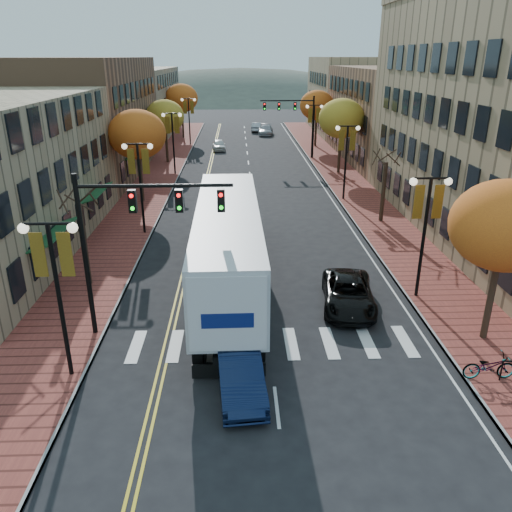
{
  "coord_description": "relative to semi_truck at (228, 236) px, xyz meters",
  "views": [
    {
      "loc": [
        -1.22,
        -15.81,
        11.11
      ],
      "look_at": [
        -0.4,
        6.35,
        2.2
      ],
      "focal_mm": 35.0,
      "sensor_mm": 36.0,
      "label": 1
    }
  ],
  "objects": [
    {
      "name": "black_suv",
      "position": [
        5.68,
        -2.86,
        -1.94
      ],
      "size": [
        2.96,
        5.29,
        1.4
      ],
      "primitive_type": "imported",
      "rotation": [
        0.0,
        0.0,
        -0.13
      ],
      "color": "black",
      "rests_on": "ground"
    },
    {
      "name": "navy_sedan",
      "position": [
        0.52,
        -9.07,
        -1.92
      ],
      "size": [
        1.92,
        4.49,
        1.44
      ],
      "primitive_type": "imported",
      "rotation": [
        0.0,
        0.0,
        0.09
      ],
      "color": "black",
      "rests_on": "ground"
    },
    {
      "name": "traffic_mast_far",
      "position": [
        7.23,
        33.94,
        2.28
      ],
      "size": [
        6.1,
        0.34,
        7.0
      ],
      "color": "black",
      "rests_on": "ground"
    },
    {
      "name": "lamp_right_a",
      "position": [
        9.25,
        -2.05,
        1.66
      ],
      "size": [
        1.96,
        0.36,
        6.05
      ],
      "color": "black",
      "rests_on": "ground"
    },
    {
      "name": "building_left_far",
      "position": [
        -15.25,
        52.95,
        2.11
      ],
      "size": [
        12.0,
        26.0,
        9.5
      ],
      "primitive_type": "cube",
      "color": "#9E8966",
      "rests_on": "ground"
    },
    {
      "name": "building_left_mid",
      "position": [
        -15.25,
        27.95,
        2.86
      ],
      "size": [
        12.0,
        24.0,
        11.0
      ],
      "primitive_type": "cube",
      "color": "brown",
      "rests_on": "ground"
    },
    {
      "name": "lamp_right_b",
      "position": [
        9.25,
        15.95,
        1.66
      ],
      "size": [
        1.96,
        0.36,
        6.05
      ],
      "color": "black",
      "rests_on": "ground"
    },
    {
      "name": "car_far_oncoming",
      "position": [
        3.68,
        56.74,
        -1.94
      ],
      "size": [
        2.0,
        4.39,
        1.4
      ],
      "primitive_type": "imported",
      "rotation": [
        0.0,
        0.0,
        3.01
      ],
      "color": "#9E9EA5",
      "rests_on": "ground"
    },
    {
      "name": "building_right_mid",
      "position": [
        20.25,
        33.95,
        2.36
      ],
      "size": [
        15.0,
        24.0,
        10.0
      ],
      "primitive_type": "cube",
      "color": "brown",
      "rests_on": "ground"
    },
    {
      "name": "tree_right_b",
      "position": [
        10.75,
        9.95,
        -0.39
      ],
      "size": [
        0.28,
        0.28,
        4.2
      ],
      "color": "#382619",
      "rests_on": "sidewalk_right"
    },
    {
      "name": "traffic_mast_near",
      "position": [
        -3.73,
        -5.06,
        2.28
      ],
      "size": [
        6.1,
        0.35,
        7.0
      ],
      "color": "black",
      "rests_on": "ground"
    },
    {
      "name": "bicycle",
      "position": [
        9.55,
        -8.91,
        -1.98
      ],
      "size": [
        1.92,
        0.67,
        1.01
      ],
      "primitive_type": "imported",
      "rotation": [
        0.0,
        0.0,
        1.57
      ],
      "color": "gray",
      "rests_on": "sidewalk_right"
    },
    {
      "name": "tree_left_d",
      "position": [
        -7.25,
        49.95,
        2.96
      ],
      "size": [
        4.61,
        4.61,
        7.42
      ],
      "color": "#382619",
      "rests_on": "sidewalk_left"
    },
    {
      "name": "car_far_white",
      "position": [
        -1.82,
        40.08,
        -1.97
      ],
      "size": [
        1.89,
        4.04,
        1.34
      ],
      "primitive_type": "imported",
      "rotation": [
        0.0,
        0.0,
        0.08
      ],
      "color": "white",
      "rests_on": "ground"
    },
    {
      "name": "semi_truck",
      "position": [
        0.0,
        0.0,
        0.0
      ],
      "size": [
        3.12,
        18.09,
        4.51
      ],
      "rotation": [
        0.0,
        0.0,
        0.01
      ],
      "color": "black",
      "rests_on": "ground"
    },
    {
      "name": "lamp_right_c",
      "position": [
        9.25,
        33.95,
        1.66
      ],
      "size": [
        1.96,
        0.36,
        6.05
      ],
      "color": "black",
      "rests_on": "ground"
    },
    {
      "name": "lamp_left_c",
      "position": [
        -5.75,
        25.95,
        1.66
      ],
      "size": [
        1.96,
        0.36,
        6.05
      ],
      "color": "black",
      "rests_on": "ground"
    },
    {
      "name": "ground",
      "position": [
        1.75,
        -8.05,
        -2.64
      ],
      "size": [
        200.0,
        200.0,
        0.0
      ],
      "primitive_type": "plane",
      "color": "black",
      "rests_on": "ground"
    },
    {
      "name": "lamp_left_d",
      "position": [
        -5.75,
        43.95,
        1.66
      ],
      "size": [
        1.96,
        0.36,
        6.05
      ],
      "color": "black",
      "rests_on": "ground"
    },
    {
      "name": "tree_left_b",
      "position": [
        -7.25,
        15.95,
        2.81
      ],
      "size": [
        4.48,
        4.48,
        7.21
      ],
      "color": "#382619",
      "rests_on": "sidewalk_left"
    },
    {
      "name": "car_far_silver",
      "position": [
        4.89,
        53.1,
        -1.93
      ],
      "size": [
        2.56,
        5.08,
        1.41
      ],
      "primitive_type": "imported",
      "rotation": [
        0.0,
        0.0,
        -0.12
      ],
      "color": "#9A9AA1",
      "rests_on": "ground"
    },
    {
      "name": "lamp_left_b",
      "position": [
        -5.75,
        7.95,
        1.66
      ],
      "size": [
        1.96,
        0.36,
        6.05
      ],
      "color": "black",
      "rests_on": "ground"
    },
    {
      "name": "lamp_left_a",
      "position": [
        -5.75,
        -8.05,
        1.66
      ],
      "size": [
        1.96,
        0.36,
        6.05
      ],
      "color": "black",
      "rests_on": "ground"
    },
    {
      "name": "sidewalk_right",
      "position": [
        10.75,
        24.45,
        -2.56
      ],
      "size": [
        4.0,
        85.0,
        0.15
      ],
      "primitive_type": "cube",
      "color": "brown",
      "rests_on": "ground"
    },
    {
      "name": "tree_right_d",
      "position": [
        10.75,
        41.95,
        2.65
      ],
      "size": [
        4.35,
        4.35,
        7.0
      ],
      "color": "#382619",
      "rests_on": "sidewalk_right"
    },
    {
      "name": "tree_right_c",
      "position": [
        10.75,
        25.95,
        2.81
      ],
      "size": [
        4.48,
        4.48,
        7.21
      ],
      "color": "#382619",
      "rests_on": "sidewalk_right"
    },
    {
      "name": "tree_left_a",
      "position": [
        -7.25,
        -0.05,
        -0.39
      ],
      "size": [
        0.28,
        0.28,
        4.2
      ],
      "color": "#382619",
      "rests_on": "sidewalk_left"
    },
    {
      "name": "tree_left_c",
      "position": [
        -7.25,
        31.95,
        2.42
      ],
      "size": [
        4.16,
        4.16,
        6.69
      ],
      "color": "#382619",
      "rests_on": "sidewalk_left"
    },
    {
      "name": "tree_right_a",
      "position": [
        10.75,
        -6.05,
        2.42
      ],
      "size": [
        4.16,
        4.16,
        6.69
      ],
      "color": "#382619",
      "rests_on": "sidewalk_right"
    },
    {
      "name": "sidewalk_left",
      "position": [
        -7.25,
        24.45,
        -2.56
      ],
      "size": [
        4.0,
        85.0,
        0.15
      ],
      "primitive_type": "cube",
      "color": "brown",
      "rests_on": "ground"
    },
    {
      "name": "building_right_far",
      "position": [
        20.25,
        55.95,
        2.86
      ],
      "size": [
        15.0,
        20.0,
        11.0
      ],
      "primitive_type": "cube",
      "color": "#9E8966",
      "rests_on": "ground"
    }
  ]
}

